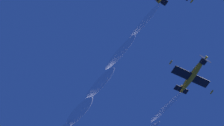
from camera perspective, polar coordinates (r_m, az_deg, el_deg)
name	(u,v)px	position (r m, az deg, el deg)	size (l,w,h in m)	color
airplane_left_wingman	(193,75)	(71.34, 11.11, -1.60)	(7.71, 7.68, 3.89)	orange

